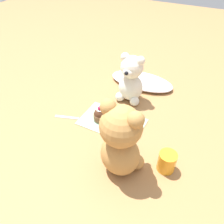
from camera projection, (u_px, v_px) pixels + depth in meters
ground_plane at (112, 122)px, 0.93m from camera, size 4.00×4.00×0.00m
knitted_placemat at (112, 121)px, 0.93m from camera, size 0.27×0.17×0.01m
tulle_cloth at (141, 81)px, 1.15m from camera, size 0.33×0.17×0.04m
teddy_bear_cream at (131, 80)px, 0.99m from camera, size 0.12×0.12×0.23m
teddy_bear_tan at (121, 141)px, 0.67m from camera, size 0.15×0.15×0.28m
cupcake_near_cream_bear at (131, 117)px, 0.91m from camera, size 0.05×0.05×0.07m
cupcake_near_tan_bear at (100, 115)px, 0.92m from camera, size 0.06×0.06×0.07m
juice_glass at (167, 162)px, 0.73m from camera, size 0.06×0.06×0.07m
teaspoon at (67, 117)px, 0.96m from camera, size 0.11×0.05×0.01m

